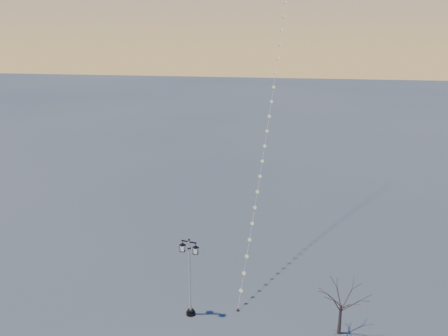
# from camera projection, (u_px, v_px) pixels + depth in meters

# --- Properties ---
(ground) EXTENTS (300.00, 300.00, 0.00)m
(ground) POSITION_uv_depth(u_px,v_px,m) (224.00, 324.00, 29.92)
(ground) COLOR #3F413F
(ground) RESTS_ON ground
(street_lamp) EXTENTS (1.40, 0.70, 5.59)m
(street_lamp) POSITION_uv_depth(u_px,v_px,m) (190.00, 274.00, 30.01)
(street_lamp) COLOR black
(street_lamp) RESTS_ON ground
(bare_tree) EXTENTS (2.30, 2.30, 3.81)m
(bare_tree) POSITION_uv_depth(u_px,v_px,m) (342.00, 297.00, 28.24)
(bare_tree) COLOR #3B2A24
(bare_tree) RESTS_ON ground
(kite_train) EXTENTS (3.69, 27.49, 35.79)m
(kite_train) POSITION_uv_depth(u_px,v_px,m) (278.00, 36.00, 38.49)
(kite_train) COLOR #3A2421
(kite_train) RESTS_ON ground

